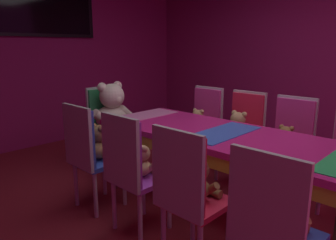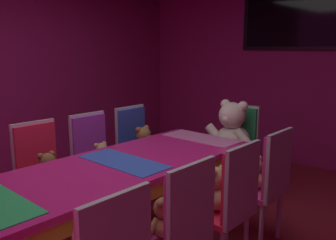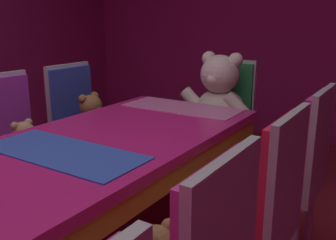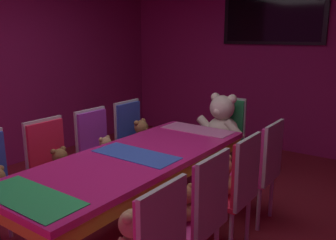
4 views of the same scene
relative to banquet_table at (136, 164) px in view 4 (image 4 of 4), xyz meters
name	(u,v)px [view 4 (image 4 of 4)]	position (x,y,z in m)	size (l,w,h in m)	color
ground_plane	(137,232)	(0.00, 0.00, -0.65)	(7.90, 7.90, 0.00)	maroon
wall_back	(272,58)	(0.00, 3.20, 0.75)	(5.20, 0.12, 2.80)	#8C1959
banquet_table	(136,164)	(0.00, 0.00, 0.00)	(0.90, 2.41, 0.75)	#C61E72
chair_left_1	(51,160)	(-0.82, -0.27, -0.06)	(0.42, 0.41, 0.98)	red
teddy_left_1	(61,165)	(-0.67, -0.27, -0.07)	(0.23, 0.30, 0.29)	brown
chair_left_2	(96,146)	(-0.81, 0.30, -0.06)	(0.42, 0.41, 0.98)	purple
teddy_left_2	(106,150)	(-0.67, 0.30, -0.08)	(0.21, 0.28, 0.26)	tan
chair_left_3	(132,134)	(-0.82, 0.88, -0.06)	(0.42, 0.41, 0.98)	#2D47B2
teddy_left_3	(142,135)	(-0.67, 0.88, -0.05)	(0.27, 0.35, 0.33)	olive
teddy_right_0	(132,239)	(0.68, -0.83, -0.05)	(0.27, 0.35, 0.33)	tan
chair_right_1	(202,208)	(0.81, -0.26, -0.06)	(0.42, 0.41, 0.98)	#CC338C
teddy_right_1	(184,205)	(0.67, -0.26, -0.08)	(0.22, 0.28, 0.27)	olive
chair_right_2	(238,182)	(0.83, 0.28, -0.06)	(0.42, 0.41, 0.98)	red
teddy_right_2	(221,178)	(0.68, 0.28, -0.05)	(0.27, 0.35, 0.33)	tan
chair_right_3	(264,163)	(0.83, 0.84, -0.06)	(0.42, 0.41, 0.98)	#CC338C
teddy_right_3	(249,161)	(0.69, 0.84, -0.08)	(0.23, 0.30, 0.28)	tan
throne_chair	(227,129)	(0.00, 1.75, -0.06)	(0.41, 0.42, 0.98)	#268C4C
king_teddy_bear	(221,122)	(0.00, 1.58, 0.06)	(0.63, 0.49, 0.60)	silver
wall_tv	(273,13)	(0.00, 3.11, 1.40)	(1.54, 0.06, 0.89)	black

